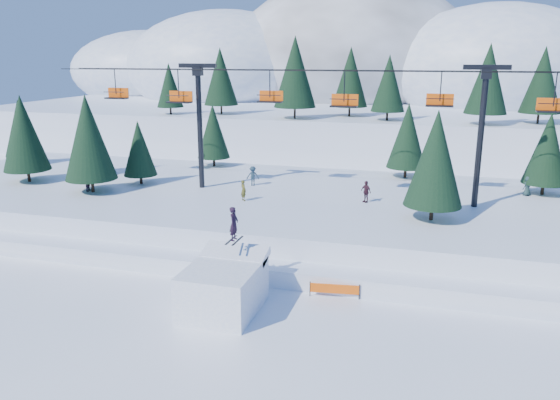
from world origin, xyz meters
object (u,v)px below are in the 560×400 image
(banner_near, at_px, (335,289))
(jump_kicker, at_px, (224,286))
(chairlift, at_px, (324,110))
(banner_far, at_px, (444,296))

(banner_near, bearing_deg, jump_kicker, -150.19)
(chairlift, relative_size, banner_far, 16.12)
(chairlift, height_order, banner_near, chairlift)
(chairlift, distance_m, banner_near, 16.33)
(chairlift, xyz_separation_m, banner_far, (9.56, -12.51, -8.78))
(banner_near, height_order, banner_far, same)
(chairlift, height_order, banner_far, chairlift)
(banner_near, bearing_deg, chairlift, 105.01)
(jump_kicker, relative_size, chairlift, 0.12)
(banner_near, distance_m, banner_far, 6.04)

